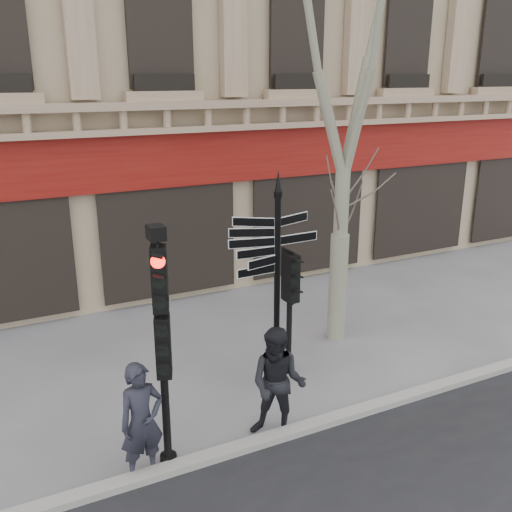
{
  "coord_description": "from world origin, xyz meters",
  "views": [
    {
      "loc": [
        -4.1,
        -8.15,
        5.51
      ],
      "look_at": [
        0.25,
        0.6,
        2.39
      ],
      "focal_mm": 40.0,
      "sensor_mm": 36.0,
      "label": 1
    }
  ],
  "objects_px": {
    "pedestrian_a": "(142,422)",
    "pedestrian_b": "(278,384)",
    "traffic_signal_main": "(161,321)",
    "plane_tree": "(350,25)",
    "fingerpost": "(278,246)",
    "traffic_signal_secondary": "(290,291)"
  },
  "relations": [
    {
      "from": "traffic_signal_main",
      "to": "traffic_signal_secondary",
      "type": "distance_m",
      "value": 3.41
    },
    {
      "from": "traffic_signal_main",
      "to": "pedestrian_a",
      "type": "height_order",
      "value": "traffic_signal_main"
    },
    {
      "from": "fingerpost",
      "to": "traffic_signal_secondary",
      "type": "xyz_separation_m",
      "value": [
        0.46,
        0.34,
        -1.02
      ]
    },
    {
      "from": "fingerpost",
      "to": "pedestrian_a",
      "type": "xyz_separation_m",
      "value": [
        -2.89,
        -1.39,
        -1.8
      ]
    },
    {
      "from": "fingerpost",
      "to": "pedestrian_a",
      "type": "bearing_deg",
      "value": -146.21
    },
    {
      "from": "traffic_signal_secondary",
      "to": "plane_tree",
      "type": "height_order",
      "value": "plane_tree"
    },
    {
      "from": "pedestrian_a",
      "to": "pedestrian_b",
      "type": "xyz_separation_m",
      "value": [
        2.16,
        0.0,
        0.03
      ]
    },
    {
      "from": "traffic_signal_main",
      "to": "pedestrian_b",
      "type": "bearing_deg",
      "value": 15.63
    },
    {
      "from": "fingerpost",
      "to": "pedestrian_b",
      "type": "distance_m",
      "value": 2.36
    },
    {
      "from": "traffic_signal_secondary",
      "to": "plane_tree",
      "type": "xyz_separation_m",
      "value": [
        1.66,
        0.82,
        4.72
      ]
    },
    {
      "from": "traffic_signal_secondary",
      "to": "traffic_signal_main",
      "type": "bearing_deg",
      "value": -153.74
    },
    {
      "from": "pedestrian_a",
      "to": "pedestrian_b",
      "type": "distance_m",
      "value": 2.16
    },
    {
      "from": "traffic_signal_secondary",
      "to": "pedestrian_a",
      "type": "relative_size",
      "value": 1.34
    },
    {
      "from": "fingerpost",
      "to": "pedestrian_a",
      "type": "height_order",
      "value": "fingerpost"
    },
    {
      "from": "plane_tree",
      "to": "pedestrian_b",
      "type": "xyz_separation_m",
      "value": [
        -2.84,
        -2.56,
        -5.47
      ]
    },
    {
      "from": "fingerpost",
      "to": "pedestrian_a",
      "type": "distance_m",
      "value": 3.68
    },
    {
      "from": "traffic_signal_main",
      "to": "pedestrian_a",
      "type": "relative_size",
      "value": 2.05
    },
    {
      "from": "plane_tree",
      "to": "pedestrian_a",
      "type": "distance_m",
      "value": 7.86
    },
    {
      "from": "fingerpost",
      "to": "traffic_signal_secondary",
      "type": "distance_m",
      "value": 1.17
    },
    {
      "from": "fingerpost",
      "to": "traffic_signal_main",
      "type": "height_order",
      "value": "fingerpost"
    },
    {
      "from": "traffic_signal_main",
      "to": "plane_tree",
      "type": "bearing_deg",
      "value": 47.71
    },
    {
      "from": "pedestrian_a",
      "to": "traffic_signal_main",
      "type": "bearing_deg",
      "value": 10.52
    }
  ]
}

